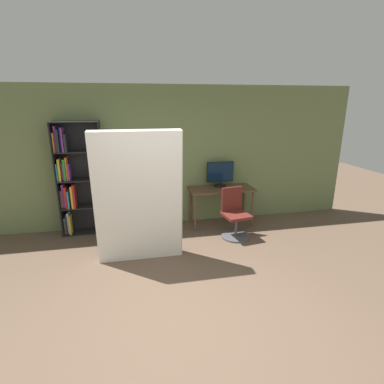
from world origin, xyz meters
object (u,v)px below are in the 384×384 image
bookshelf (75,179)px  monitor (220,174)px  mattress_near (139,198)px  office_chair (235,218)px

bookshelf → monitor: bearing=-0.1°
bookshelf → mattress_near: 1.69m
monitor → office_chair: (0.06, -0.76, -0.66)m
monitor → bookshelf: bookshelf is taller
mattress_near → office_chair: bearing=16.7°
office_chair → mattress_near: 1.90m
monitor → bookshelf: size_ratio=0.26×
office_chair → mattress_near: mattress_near is taller
office_chair → bookshelf: bearing=164.7°
mattress_near → bookshelf: bearing=130.8°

